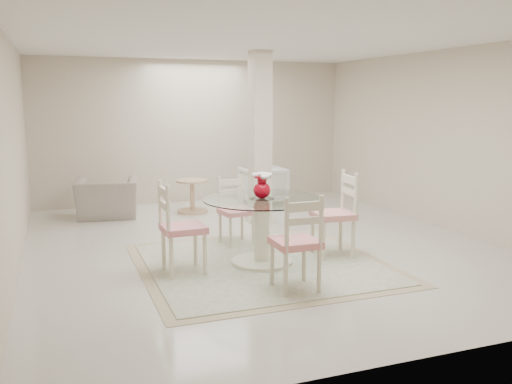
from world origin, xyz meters
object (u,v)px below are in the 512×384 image
object	(u,v)px
dining_table	(262,231)
dining_chair_east	(339,208)
dining_chair_south	(298,236)
column	(260,139)
side_table	(192,197)
dining_chair_west	(177,221)
dining_chair_north	(234,205)
red_vase	(262,185)
armchair_white	(263,185)
recliner_taupe	(107,198)

from	to	relation	value
dining_table	dining_chair_east	size ratio (longest dim) A/B	1.18
dining_table	dining_chair_south	bearing A→B (deg)	-89.81
column	dining_chair_south	distance (m)	3.33
side_table	dining_chair_south	bearing A→B (deg)	-89.29
column	dining_chair_west	world-z (taller)	column
dining_table	dining_chair_north	bearing A→B (deg)	90.74
red_vase	dining_table	bearing A→B (deg)	146.31
dining_table	armchair_white	bearing A→B (deg)	68.67
dining_table	dining_chair_south	xyz separation A→B (m)	(0.00, -1.02, 0.18)
column	red_vase	size ratio (longest dim) A/B	8.65
recliner_taupe	armchair_white	xyz separation A→B (m)	(2.88, 0.20, 0.03)
dining_table	armchair_white	xyz separation A→B (m)	(1.40, 3.57, -0.06)
dining_chair_north	dining_chair_west	world-z (taller)	dining_chair_west
dining_chair_west	armchair_white	bearing A→B (deg)	-36.06
column	dining_chair_north	distance (m)	1.59
column	recliner_taupe	world-z (taller)	column
armchair_white	side_table	world-z (taller)	armchair_white
side_table	recliner_taupe	bearing A→B (deg)	175.85
column	armchair_white	world-z (taller)	column
dining_chair_east	dining_chair_north	xyz separation A→B (m)	(-1.04, 1.02, -0.09)
red_vase	dining_chair_west	xyz separation A→B (m)	(-1.03, -0.00, -0.35)
dining_table	armchair_white	world-z (taller)	dining_table
dining_table	dining_chair_west	xyz separation A→B (m)	(-1.03, -0.01, 0.20)
red_vase	armchair_white	world-z (taller)	red_vase
dining_chair_north	recliner_taupe	world-z (taller)	dining_chair_north
dining_chair_south	side_table	size ratio (longest dim) A/B	1.96
dining_table	side_table	xyz separation A→B (m)	(-0.05, 3.27, -0.14)
armchair_white	dining_chair_north	bearing A→B (deg)	60.54
column	dining_chair_east	xyz separation A→B (m)	(0.24, -2.13, -0.73)
dining_chair_north	side_table	bearing A→B (deg)	83.39
column	dining_chair_west	bearing A→B (deg)	-130.32
dining_table	dining_chair_south	distance (m)	1.04
dining_chair_west	column	bearing A→B (deg)	-42.30
column	dining_chair_east	size ratio (longest dim) A/B	2.27
dining_chair_east	armchair_white	distance (m)	3.61
dining_chair_east	column	bearing A→B (deg)	-167.58
dining_chair_south	column	bearing A→B (deg)	-103.16
column	red_vase	distance (m)	2.30
dining_table	dining_chair_west	size ratio (longest dim) A/B	1.20
dining_chair_north	recliner_taupe	size ratio (longest dim) A/B	1.03
dining_table	armchair_white	distance (m)	3.84
dining_chair_west	dining_chair_south	world-z (taller)	dining_chair_west
dining_chair_east	dining_chair_west	world-z (taller)	dining_chair_east
armchair_white	side_table	distance (m)	1.48
dining_chair_north	side_table	size ratio (longest dim) A/B	1.78
column	red_vase	world-z (taller)	column
dining_table	red_vase	distance (m)	0.56
armchair_white	side_table	bearing A→B (deg)	11.13
recliner_taupe	side_table	world-z (taller)	recliner_taupe
recliner_taupe	dining_table	bearing A→B (deg)	122.42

